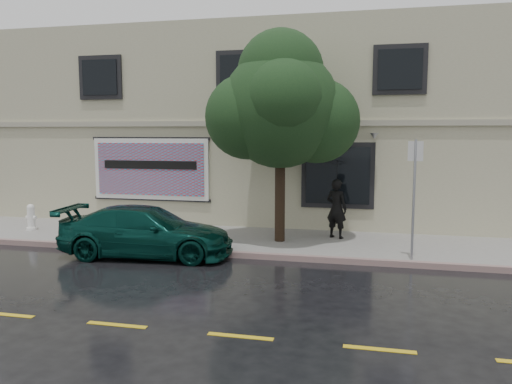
% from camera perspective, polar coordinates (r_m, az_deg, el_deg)
% --- Properties ---
extents(ground, '(90.00, 90.00, 0.00)m').
position_cam_1_polar(ground, '(12.24, -7.71, -8.91)').
color(ground, black).
rests_on(ground, ground).
extents(sidewalk, '(20.00, 3.50, 0.15)m').
position_cam_1_polar(sidewalk, '(15.22, -3.41, -5.45)').
color(sidewalk, '#98958F').
rests_on(sidewalk, ground).
extents(curb, '(20.00, 0.18, 0.16)m').
position_cam_1_polar(curb, '(13.59, -5.48, -6.96)').
color(curb, slate).
rests_on(curb, ground).
extents(road_marking, '(19.00, 0.12, 0.01)m').
position_cam_1_polar(road_marking, '(9.21, -15.61, -14.42)').
color(road_marking, gold).
rests_on(road_marking, ground).
extents(building, '(20.00, 8.12, 7.00)m').
position_cam_1_polar(building, '(20.45, 1.07, 7.36)').
color(building, '#B9B495').
rests_on(building, ground).
extents(billboard, '(4.30, 0.16, 2.20)m').
position_cam_1_polar(billboard, '(17.61, -11.97, 2.59)').
color(billboard, white).
rests_on(billboard, ground).
extents(car, '(4.77, 2.42, 1.34)m').
position_cam_1_polar(car, '(13.69, -12.40, -4.43)').
color(car, '#08342C').
rests_on(car, ground).
extents(pedestrian, '(0.77, 0.66, 1.79)m').
position_cam_1_polar(pedestrian, '(15.11, 9.19, -1.88)').
color(pedestrian, black).
rests_on(pedestrian, sidewalk).
extents(umbrella, '(1.15, 1.15, 0.70)m').
position_cam_1_polar(umbrella, '(14.97, 9.28, 2.82)').
color(umbrella, black).
rests_on(umbrella, pedestrian).
extents(street_tree, '(3.38, 3.38, 5.51)m').
position_cam_1_polar(street_tree, '(14.36, 2.81, 9.42)').
color(street_tree, '#302115').
rests_on(street_tree, sidewalk).
extents(fire_hydrant, '(0.35, 0.33, 0.85)m').
position_cam_1_polar(fire_hydrant, '(17.79, -24.30, -2.66)').
color(fire_hydrant, white).
rests_on(fire_hydrant, sidewalk).
extents(sign_pole, '(0.35, 0.14, 2.99)m').
position_cam_1_polar(sign_pole, '(12.84, 17.62, 0.28)').
color(sign_pole, '#94959C').
rests_on(sign_pole, sidewalk).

